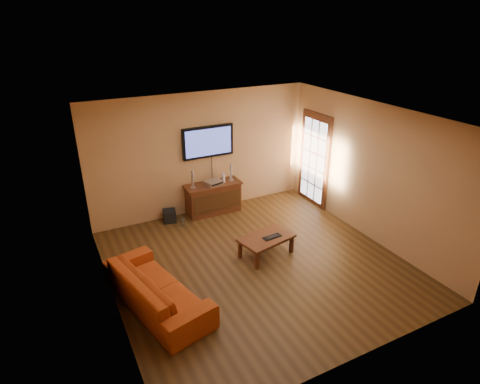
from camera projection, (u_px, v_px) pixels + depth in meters
ground_plane at (257, 264)px, 7.30m from camera, size 5.00×5.00×0.00m
room_walls at (241, 166)px, 7.11m from camera, size 5.00×5.00×5.00m
french_door at (314, 161)px, 9.27m from camera, size 0.07×1.02×2.22m
media_console at (213, 198)px, 9.03m from camera, size 1.27×0.49×0.71m
television at (208, 142)px, 8.68m from camera, size 1.18×0.08×0.70m
coffee_table at (266, 239)px, 7.43m from camera, size 1.09×0.79×0.39m
sofa at (156, 283)px, 6.12m from camera, size 1.10×2.19×0.82m
speaker_left at (193, 180)px, 8.61m from camera, size 0.11×0.11×0.40m
speaker_right at (231, 173)px, 9.01m from camera, size 0.11×0.11×0.39m
av_receiver at (214, 182)px, 8.85m from camera, size 0.41×0.34×0.08m
game_console at (223, 178)px, 8.97m from camera, size 0.06×0.15×0.19m
subwoofer at (170, 216)px, 8.72m from camera, size 0.32×0.32×0.27m
bottle at (183, 222)px, 8.54m from camera, size 0.07×0.07×0.19m
keyboard at (272, 237)px, 7.39m from camera, size 0.37×0.17×0.02m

